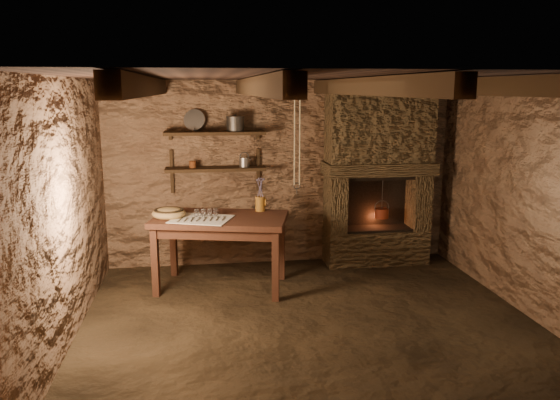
{
  "coord_description": "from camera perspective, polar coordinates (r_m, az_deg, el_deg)",
  "views": [
    {
      "loc": [
        -1.02,
        -5.0,
        2.29
      ],
      "look_at": [
        -0.17,
        0.9,
        1.07
      ],
      "focal_mm": 35.0,
      "sensor_mm": 36.0,
      "label": 1
    }
  ],
  "objects": [
    {
      "name": "pewter_cutlery_row",
      "position": [
        6.15,
        -8.21,
        -1.93
      ],
      "size": [
        0.57,
        0.38,
        0.01
      ],
      "primitive_type": null,
      "rotation": [
        0.0,
        0.0,
        -0.36
      ],
      "color": "gray",
      "rests_on": "linen_cloth"
    },
    {
      "name": "front_wall",
      "position": [
        3.35,
        10.08,
        -7.62
      ],
      "size": [
        4.5,
        0.04,
        2.4
      ],
      "primitive_type": "cube",
      "color": "#513625",
      "rests_on": "floor"
    },
    {
      "name": "ceiling",
      "position": [
        5.11,
        3.39,
        12.76
      ],
      "size": [
        4.5,
        4.0,
        0.04
      ],
      "primitive_type": "cube",
      "color": "black",
      "rests_on": "back_wall"
    },
    {
      "name": "shelf_upper",
      "position": [
        6.87,
        -6.83,
        6.96
      ],
      "size": [
        1.25,
        0.3,
        0.04
      ],
      "primitive_type": "cube",
      "color": "black",
      "rests_on": "back_wall"
    },
    {
      "name": "floor",
      "position": [
        5.6,
        3.09,
        -12.62
      ],
      "size": [
        4.5,
        4.5,
        0.0
      ],
      "primitive_type": "plane",
      "color": "black",
      "rests_on": "ground"
    },
    {
      "name": "stoneware_jug",
      "position": [
        6.5,
        -2.06,
        0.34
      ],
      "size": [
        0.14,
        0.14,
        0.4
      ],
      "rotation": [
        0.0,
        0.0,
        -0.24
      ],
      "color": "#955F1C",
      "rests_on": "work_table"
    },
    {
      "name": "work_table",
      "position": [
        6.39,
        -6.17,
        -5.17
      ],
      "size": [
        1.66,
        1.19,
        0.85
      ],
      "rotation": [
        0.0,
        0.0,
        -0.24
      ],
      "color": "#351C12",
      "rests_on": "floor"
    },
    {
      "name": "left_wall",
      "position": [
        5.26,
        -21.54,
        -1.22
      ],
      "size": [
        0.04,
        4.0,
        2.4
      ],
      "primitive_type": "cube",
      "color": "#513625",
      "rests_on": "floor"
    },
    {
      "name": "iron_stockpot",
      "position": [
        6.87,
        -4.69,
        7.87
      ],
      "size": [
        0.26,
        0.26,
        0.16
      ],
      "primitive_type": "cylinder",
      "rotation": [
        0.0,
        0.0,
        -0.19
      ],
      "color": "#33302D",
      "rests_on": "shelf_upper"
    },
    {
      "name": "rusty_tin",
      "position": [
        6.91,
        -9.11,
        3.69
      ],
      "size": [
        0.11,
        0.11,
        0.08
      ],
      "primitive_type": "cylinder",
      "rotation": [
        0.0,
        0.0,
        -0.35
      ],
      "color": "#522510",
      "rests_on": "shelf_lower"
    },
    {
      "name": "shelf_lower",
      "position": [
        6.92,
        -6.75,
        3.25
      ],
      "size": [
        1.25,
        0.3,
        0.04
      ],
      "primitive_type": "cube",
      "color": "black",
      "rests_on": "back_wall"
    },
    {
      "name": "beam_mid_right",
      "position": [
        5.23,
        8.87,
        11.63
      ],
      "size": [
        0.14,
        3.95,
        0.16
      ],
      "primitive_type": "cube",
      "color": "black",
      "rests_on": "ceiling"
    },
    {
      "name": "linen_cloth",
      "position": [
        6.17,
        -8.21,
        -1.98
      ],
      "size": [
        0.77,
        0.7,
        0.01
      ],
      "primitive_type": "cube",
      "rotation": [
        0.0,
        0.0,
        -0.36
      ],
      "color": "beige",
      "rests_on": "work_table"
    },
    {
      "name": "beam_far_left",
      "position": [
        5.02,
        -13.98,
        11.44
      ],
      "size": [
        0.14,
        3.95,
        0.16
      ],
      "primitive_type": "cube",
      "color": "black",
      "rests_on": "ceiling"
    },
    {
      "name": "hanging_ropes",
      "position": [
        6.17,
        1.81,
        6.99
      ],
      "size": [
        0.08,
        0.08,
        1.2
      ],
      "primitive_type": null,
      "color": "beige",
      "rests_on": "ceiling"
    },
    {
      "name": "back_wall",
      "position": [
        7.16,
        0.06,
        2.8
      ],
      "size": [
        4.5,
        0.04,
        2.4
      ],
      "primitive_type": "cube",
      "color": "#513625",
      "rests_on": "floor"
    },
    {
      "name": "small_kettle",
      "position": [
        6.92,
        -3.74,
        3.98
      ],
      "size": [
        0.19,
        0.16,
        0.18
      ],
      "primitive_type": null,
      "rotation": [
        0.0,
        0.0,
        0.17
      ],
      "color": "gray",
      "rests_on": "shelf_lower"
    },
    {
      "name": "right_wall",
      "position": [
        6.08,
        24.51,
        0.16
      ],
      "size": [
        0.04,
        4.0,
        2.4
      ],
      "primitive_type": "cube",
      "color": "#513625",
      "rests_on": "floor"
    },
    {
      "name": "drinking_glasses",
      "position": [
        6.28,
        -8.04,
        -1.31
      ],
      "size": [
        0.2,
        0.06,
        0.08
      ],
      "primitive_type": null,
      "color": "white",
      "rests_on": "linen_cloth"
    },
    {
      "name": "wooden_bowl",
      "position": [
        6.32,
        -11.53,
        -1.39
      ],
      "size": [
        0.5,
        0.5,
        0.14
      ],
      "primitive_type": "ellipsoid",
      "rotation": [
        0.0,
        0.0,
        -0.4
      ],
      "color": "olive",
      "rests_on": "work_table"
    },
    {
      "name": "beam_far_right",
      "position": [
        5.6,
        18.88,
        11.15
      ],
      "size": [
        0.14,
        3.95,
        0.16
      ],
      "primitive_type": "cube",
      "color": "black",
      "rests_on": "ceiling"
    },
    {
      "name": "beam_mid_left",
      "position": [
        5.03,
        -2.33,
        11.77
      ],
      "size": [
        0.14,
        3.95,
        0.16
      ],
      "primitive_type": "cube",
      "color": "black",
      "rests_on": "ceiling"
    },
    {
      "name": "tin_pan",
      "position": [
        6.95,
        -8.93,
        8.25
      ],
      "size": [
        0.29,
        0.19,
        0.27
      ],
      "primitive_type": "cylinder",
      "rotation": [
        1.26,
        0.0,
        -0.29
      ],
      "color": "gray",
      "rests_on": "shelf_upper"
    },
    {
      "name": "hearth",
      "position": [
        7.22,
        10.2,
        2.9
      ],
      "size": [
        1.43,
        0.51,
        2.3
      ],
      "color": "#3C2E1E",
      "rests_on": "floor"
    },
    {
      "name": "red_pot",
      "position": [
        7.29,
        10.57,
        -1.29
      ],
      "size": [
        0.2,
        0.19,
        0.54
      ],
      "rotation": [
        0.0,
        0.0,
        0.04
      ],
      "color": "maroon",
      "rests_on": "hearth"
    }
  ]
}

